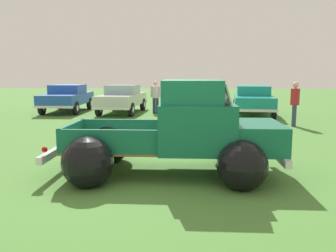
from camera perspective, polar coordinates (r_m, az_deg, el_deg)
The scene contains 10 objects.
ground_plane at distance 7.41m, azimuth -0.51°, elevation -7.57°, with size 80.00×80.00×0.00m, color #477A33.
vintage_pickup_truck at distance 7.22m, azimuth 2.56°, elevation -1.84°, with size 4.63×2.80×1.96m.
show_car_0 at distance 19.60m, azimuth -15.91°, elevation 4.51°, with size 1.96×4.25×1.43m.
show_car_1 at distance 18.41m, azimuth -7.36°, elevation 4.52°, with size 2.07×4.54×1.43m.
show_car_2 at distance 18.24m, azimuth 3.12°, elevation 4.54°, with size 1.98×4.31×1.43m.
show_car_3 at distance 17.82m, azimuth 13.52°, elevation 4.22°, with size 2.32×4.57×1.43m.
spectator_0 at distance 18.02m, azimuth -2.01°, elevation 4.95°, with size 0.54×0.41×1.63m.
spectator_1 at distance 14.48m, azimuth 19.75°, elevation 3.79°, with size 0.44×0.53×1.72m.
lane_cone_0 at distance 10.06m, azimuth 1.81°, elevation -1.45°, with size 0.36×0.36×0.63m.
lane_cone_1 at distance 10.07m, azimuth -7.08°, elevation -1.51°, with size 0.36×0.36×0.63m.
Camera 1 is at (0.47, -7.10, 2.06)m, focal length 37.85 mm.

